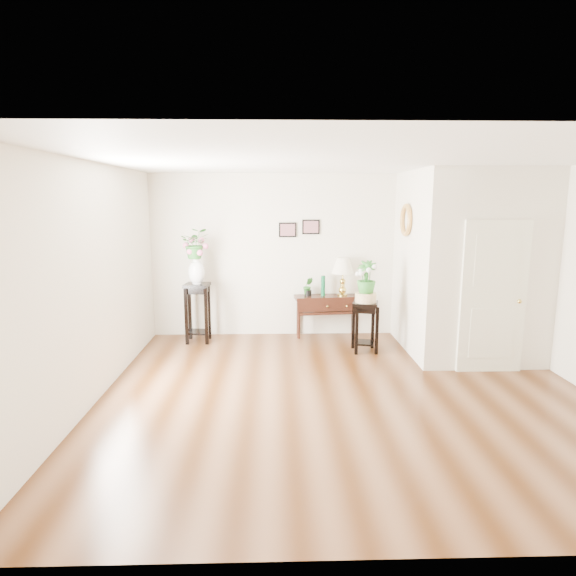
{
  "coord_description": "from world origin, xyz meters",
  "views": [
    {
      "loc": [
        -0.88,
        -5.55,
        2.36
      ],
      "look_at": [
        -0.68,
        1.3,
        1.1
      ],
      "focal_mm": 30.0,
      "sensor_mm": 36.0,
      "label": 1
    }
  ],
  "objects_px": {
    "table_lamp": "(343,276)",
    "plant_stand_a": "(198,313)",
    "plant_stand_b": "(365,327)",
    "console_table": "(326,316)"
  },
  "relations": [
    {
      "from": "plant_stand_a",
      "to": "plant_stand_b",
      "type": "xyz_separation_m",
      "value": [
        2.7,
        -0.61,
        -0.1
      ]
    },
    {
      "from": "table_lamp",
      "to": "plant_stand_a",
      "type": "distance_m",
      "value": 2.54
    },
    {
      "from": "console_table",
      "to": "table_lamp",
      "type": "xyz_separation_m",
      "value": [
        0.28,
        0.0,
        0.71
      ]
    },
    {
      "from": "table_lamp",
      "to": "plant_stand_a",
      "type": "bearing_deg",
      "value": -174.19
    },
    {
      "from": "plant_stand_a",
      "to": "plant_stand_b",
      "type": "height_order",
      "value": "plant_stand_a"
    },
    {
      "from": "console_table",
      "to": "plant_stand_a",
      "type": "bearing_deg",
      "value": -179.58
    },
    {
      "from": "console_table",
      "to": "plant_stand_a",
      "type": "height_order",
      "value": "plant_stand_a"
    },
    {
      "from": "plant_stand_a",
      "to": "plant_stand_b",
      "type": "bearing_deg",
      "value": -12.66
    },
    {
      "from": "table_lamp",
      "to": "plant_stand_b",
      "type": "bearing_deg",
      "value": -74.22
    },
    {
      "from": "plant_stand_b",
      "to": "table_lamp",
      "type": "bearing_deg",
      "value": 105.78
    }
  ]
}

